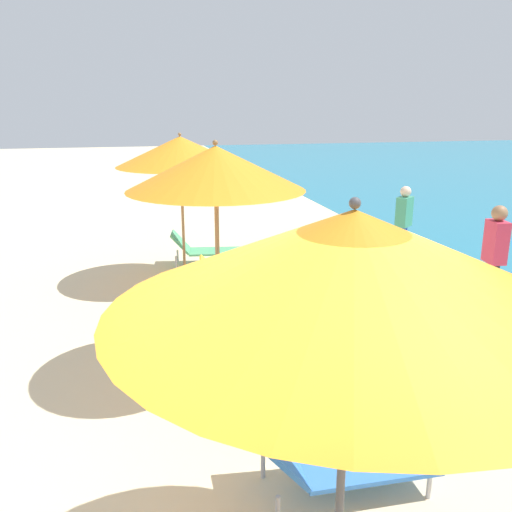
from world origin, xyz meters
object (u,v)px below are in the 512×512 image
lounger_nearest_shoreside (340,457)px  lounger_farthest_inland (241,277)px  umbrella_nearest (352,262)px  umbrella_second (216,168)px  umbrella_farthest (180,151)px  lounger_farthest_shoreside (207,249)px  lounger_second_shoreside (250,315)px  person_walking_far (495,250)px  person_walking_near (404,218)px  lounger_second_inland (316,385)px

lounger_nearest_shoreside → lounger_farthest_inland: size_ratio=0.96×
lounger_nearest_shoreside → umbrella_nearest: bearing=-111.5°
umbrella_second → umbrella_farthest: size_ratio=1.04×
lounger_farthest_shoreside → lounger_farthest_inland: 1.84m
umbrella_second → lounger_second_shoreside: umbrella_second is taller
lounger_farthest_inland → person_walking_far: size_ratio=0.90×
umbrella_farthest → lounger_farthest_inland: (0.86, -0.90, -2.04)m
umbrella_farthest → person_walking_near: umbrella_farthest is taller
umbrella_second → lounger_farthest_shoreside: bearing=83.3°
lounger_second_inland → person_walking_far: bearing=34.6°
lounger_farthest_inland → person_walking_far: 4.00m
umbrella_nearest → lounger_nearest_shoreside: (0.49, 1.14, -2.04)m
umbrella_nearest → person_walking_far: 6.06m
lounger_nearest_shoreside → lounger_second_shoreside: 3.16m
person_walking_far → umbrella_farthest: bearing=156.1°
person_walking_far → lounger_second_shoreside: bearing=-172.4°
umbrella_nearest → lounger_farthest_shoreside: size_ratio=1.69×
lounger_nearest_shoreside → lounger_farthest_shoreside: 6.77m
umbrella_farthest → person_walking_far: size_ratio=1.55×
lounger_farthest_inland → person_walking_near: size_ratio=0.97×
umbrella_farthest → person_walking_near: 4.56m
lounger_second_shoreside → person_walking_far: person_walking_far is taller
lounger_farthest_shoreside → person_walking_far: bearing=-35.4°
umbrella_second → lounger_farthest_inland: umbrella_second is taller
lounger_farthest_shoreside → lounger_farthest_inland: lounger_farthest_shoreside is taller
umbrella_nearest → lounger_second_inland: (0.68, 2.26, -2.02)m
umbrella_second → lounger_second_inland: umbrella_second is taller
person_walking_near → person_walking_far: bearing=-39.4°
lounger_second_shoreside → lounger_farthest_shoreside: 3.61m
umbrella_second → umbrella_farthest: umbrella_second is taller
umbrella_farthest → person_walking_far: umbrella_farthest is taller
lounger_nearest_shoreside → person_walking_far: (3.67, 3.07, 0.73)m
umbrella_farthest → person_walking_near: size_ratio=1.68×
umbrella_second → lounger_farthest_shoreside: 5.03m
umbrella_nearest → umbrella_farthest: (-0.16, 6.99, -0.02)m
umbrella_second → lounger_second_shoreside: bearing=57.7°
lounger_second_shoreside → person_walking_near: person_walking_near is taller
lounger_nearest_shoreside → lounger_farthest_shoreside: (-0.09, 6.77, 0.02)m
lounger_nearest_shoreside → person_walking_near: 6.98m
umbrella_farthest → person_walking_far: (4.31, -2.78, -1.29)m
umbrella_nearest → lounger_nearest_shoreside: 2.39m
lounger_second_shoreside → lounger_farthest_shoreside: size_ratio=0.94×
lounger_second_inland → umbrella_second: bearing=131.6°
lounger_farthest_shoreside → person_walking_far: (3.76, -3.70, 0.72)m
umbrella_nearest → umbrella_second: size_ratio=0.97×
person_walking_far → lounger_nearest_shoreside: bearing=-131.1°
umbrella_nearest → lounger_second_inland: umbrella_nearest is taller
umbrella_nearest → lounger_nearest_shoreside: umbrella_nearest is taller
lounger_nearest_shoreside → umbrella_farthest: bearing=97.9°
person_walking_far → lounger_farthest_inland: bearing=160.4°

